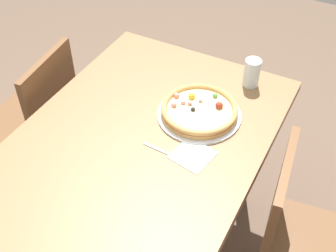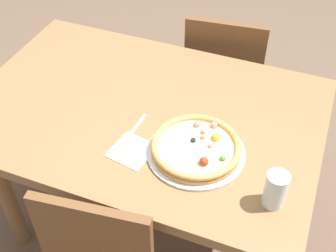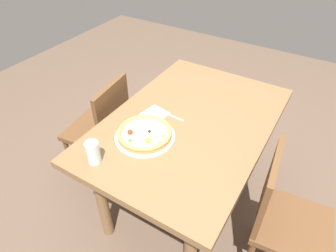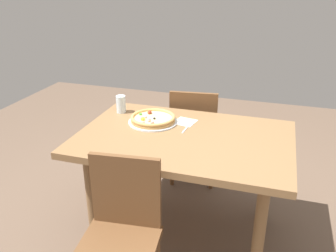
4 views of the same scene
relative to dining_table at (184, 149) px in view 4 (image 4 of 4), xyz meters
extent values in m
plane|color=brown|center=(0.00, 0.00, -0.65)|extent=(6.00, 6.00, 0.00)
cube|color=olive|center=(0.00, 0.00, 0.07)|extent=(1.37, 0.92, 0.04)
cylinder|color=olive|center=(-0.53, -0.31, -0.30)|extent=(0.07, 0.07, 0.71)
cylinder|color=olive|center=(0.53, -0.31, -0.30)|extent=(0.07, 0.07, 0.71)
cylinder|color=olive|center=(-0.53, 0.31, -0.30)|extent=(0.07, 0.07, 0.71)
cylinder|color=olive|center=(0.53, 0.31, -0.30)|extent=(0.07, 0.07, 0.71)
cube|color=brown|center=(-0.15, -0.74, -0.23)|extent=(0.44, 0.44, 0.04)
cube|color=brown|center=(-0.17, -0.56, 0.00)|extent=(0.38, 0.07, 0.42)
cylinder|color=brown|center=(-0.29, 0.89, -0.45)|extent=(0.04, 0.04, 0.40)
cylinder|color=brown|center=(0.05, 0.93, -0.45)|extent=(0.04, 0.04, 0.40)
cylinder|color=brown|center=(-0.25, 0.55, -0.45)|extent=(0.04, 0.04, 0.40)
cylinder|color=brown|center=(0.09, 0.59, -0.45)|extent=(0.04, 0.04, 0.40)
cube|color=brown|center=(-0.10, 0.74, -0.23)|extent=(0.45, 0.45, 0.04)
cube|color=brown|center=(-0.08, 0.56, 0.00)|extent=(0.38, 0.08, 0.42)
cylinder|color=silver|center=(-0.27, 0.15, 0.10)|extent=(0.34, 0.34, 0.01)
cylinder|color=tan|center=(-0.27, 0.15, 0.12)|extent=(0.31, 0.31, 0.02)
cylinder|color=beige|center=(-0.27, 0.15, 0.13)|extent=(0.27, 0.27, 0.01)
torus|color=tan|center=(-0.27, 0.15, 0.13)|extent=(0.31, 0.31, 0.02)
sphere|color=gold|center=(-0.32, 0.09, 0.14)|extent=(0.03, 0.03, 0.03)
sphere|color=#E58C7F|center=(-0.31, 0.13, 0.14)|extent=(0.02, 0.02, 0.02)
sphere|color=#E58C7F|center=(-0.24, 0.05, 0.14)|extent=(0.02, 0.02, 0.02)
sphere|color=#E58C7F|center=(-0.27, 0.07, 0.14)|extent=(0.02, 0.02, 0.02)
sphere|color=#E58C7F|center=(-0.28, 0.10, 0.14)|extent=(0.02, 0.02, 0.02)
sphere|color=#262626|center=(-0.25, 0.13, 0.14)|extent=(0.02, 0.02, 0.02)
sphere|color=maroon|center=(-0.32, 0.21, 0.14)|extent=(0.03, 0.03, 0.03)
sphere|color=#E58C7F|center=(-0.29, 0.03, 0.14)|extent=(0.02, 0.02, 0.02)
sphere|color=#4C9E38|center=(-0.37, 0.17, 0.14)|extent=(0.02, 0.02, 0.02)
cube|color=silver|center=(-0.02, 0.08, 0.10)|extent=(0.02, 0.11, 0.00)
cube|color=silver|center=(-0.01, 0.17, 0.10)|extent=(0.02, 0.05, 0.00)
cylinder|color=silver|center=(-0.56, 0.26, 0.16)|extent=(0.07, 0.07, 0.13)
cube|color=white|center=(-0.05, 0.22, 0.10)|extent=(0.16, 0.16, 0.00)
camera|label=1|loc=(0.99, 0.66, 1.31)|focal=47.32mm
camera|label=2|loc=(-0.57, 1.18, 1.24)|focal=47.79mm
camera|label=3|loc=(-1.27, -0.62, 1.21)|focal=31.31mm
camera|label=4|loc=(0.52, -2.02, 1.07)|focal=38.12mm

